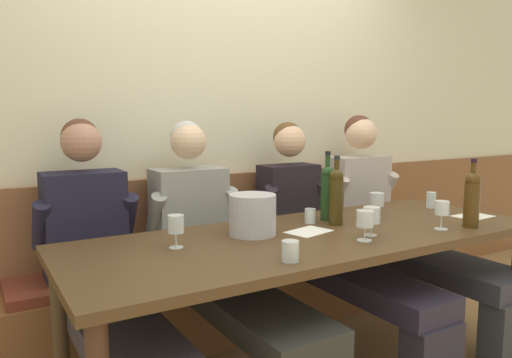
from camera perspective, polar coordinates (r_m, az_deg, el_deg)
room_wall_back at (r=3.09m, az=-4.26°, el=9.29°), size 6.80×0.08×2.80m
wood_wainscot_panel at (r=3.15m, az=-3.65°, el=-7.92°), size 6.80×0.03×0.93m
wall_bench at (r=3.03m, az=-1.75°, el=-12.21°), size 2.63×0.42×0.94m
dining_table at (r=2.34m, az=6.82°, el=-8.12°), size 2.33×0.86×0.75m
person_right_seat at (r=2.28m, az=-17.61°, el=-10.14°), size 0.49×1.31×1.29m
person_center_left_seat at (r=2.46m, az=-4.56°, el=-8.66°), size 0.50×1.32×1.27m
person_left_seat at (r=2.80m, az=8.22°, el=-6.82°), size 0.47×1.30×1.26m
person_center_right_seat at (r=3.20m, az=16.48°, el=-5.02°), size 0.53×1.31×1.31m
ice_bucket at (r=2.25m, az=-0.41°, el=-4.22°), size 0.22×0.22×0.19m
wine_bottle_green_tall at (r=2.63m, az=24.11°, el=-2.00°), size 0.08×0.08×0.34m
wine_bottle_clear_water at (r=2.49m, az=9.44°, el=-1.82°), size 0.07×0.07×0.35m
wine_bottle_amber_mid at (r=2.59m, az=8.40°, el=-1.36°), size 0.07×0.07×0.37m
wine_glass_left_end at (r=2.06m, az=-9.44°, el=-5.47°), size 0.07×0.07×0.14m
wine_glass_mid_right at (r=2.53m, az=21.07°, el=-3.32°), size 0.07×0.07×0.14m
wine_glass_by_bottle at (r=2.20m, az=12.74°, el=-4.69°), size 0.08×0.08×0.14m
wine_glass_near_bucket at (r=2.72m, az=14.02°, el=-2.51°), size 0.08×0.08×0.14m
wine_glass_right_end at (r=2.30m, az=13.45°, el=-4.34°), size 0.08×0.08×0.13m
water_tumbler_right at (r=2.52m, az=6.40°, el=-4.35°), size 0.06×0.06×0.08m
water_tumbler_center at (r=3.11m, az=19.94°, el=-2.35°), size 0.06×0.06×0.10m
water_tumbler_left at (r=1.86m, az=4.07°, el=-8.47°), size 0.07×0.07×0.08m
tasting_sheet_left_guest at (r=2.94m, az=24.21°, el=-4.02°), size 0.22×0.16×0.00m
tasting_sheet_right_guest at (r=2.34m, az=6.23°, el=-6.17°), size 0.24×0.20×0.00m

